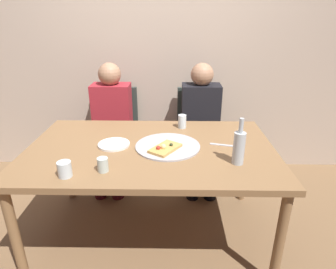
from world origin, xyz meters
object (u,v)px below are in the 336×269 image
Objects in this scene: guest_in_sweater at (111,121)px; pizza_tray at (168,146)px; pizza_slice_last at (165,148)px; plate_stack at (114,144)px; wine_bottle at (239,147)px; chair_right at (199,128)px; chair_left at (115,128)px; dining_table at (151,155)px; tumbler_near at (65,169)px; wine_glass at (103,165)px; table_knife at (226,145)px; tumbler_far at (182,121)px; guest_in_beanie at (201,121)px.

pizza_tray is at bearing 125.70° from guest_in_sweater.
pizza_slice_last is 0.37m from plate_stack.
wine_bottle is 0.32× the size of chair_right.
wine_bottle is (0.43, -0.22, 0.10)m from pizza_tray.
pizza_tray is 0.49× the size of chair_left.
dining_table is at bearing 115.30° from chair_left.
tumbler_near reaches higher than wine_glass.
dining_table is at bearing 145.70° from pizza_slice_last.
table_knife is 0.24× the size of chair_right.
guest_in_sweater is (-0.98, 0.99, -0.20)m from wine_bottle.
tumbler_far is (0.67, 0.76, 0.01)m from tumbler_near.
chair_left is 0.87m from guest_in_beanie.
pizza_slice_last is 1.07m from chair_right.
table_knife is 1.32m from chair_left.
tumbler_near is 1.60m from chair_right.
tumbler_far is at bearing 35.65° from plate_stack.
table_knife is (0.40, 0.03, -0.00)m from pizza_tray.
tumbler_far is 0.79m from guest_in_sweater.
dining_table is at bearing 157.70° from wine_bottle.
dining_table is 7.65× the size of table_knife.
chair_left is at bearing -90.00° from guest_in_sweater.
pizza_tray is 0.50m from wine_glass.
wine_glass reaches higher than table_knife.
wine_bottle is 1.41m from guest_in_sweater.
tumbler_near is at bearing -142.41° from table_knife.
guest_in_beanie is (0.67, 1.10, -0.14)m from wine_glass.
wine_glass is 0.09× the size of chair_left.
guest_in_sweater reaches higher than wine_glass.
dining_table is at bearing 53.29° from wine_glass.
wine_bottle is 0.25× the size of guest_in_sweater.
pizza_slice_last is 0.43m from table_knife.
guest_in_beanie is (0.67, 0.75, -0.10)m from plate_stack.
dining_table is 0.62m from wine_bottle.
wine_glass is at bearing -172.06° from wine_bottle.
tumbler_far is 0.45m from table_knife.
guest_in_sweater is 0.85m from guest_in_beanie.
guest_in_sweater and guest_in_beanie have the same top height.
guest_in_beanie is (0.19, 0.40, -0.15)m from tumbler_far.
tumbler_near reaches higher than table_knife.
plate_stack is at bearing 166.25° from pizza_slice_last.
tumbler_near reaches higher than pizza_slice_last.
dining_table is 18.70× the size of tumbler_near.
pizza_tray is 0.83m from guest_in_beanie.
dining_table is 0.61m from tumbler_near.
dining_table is 0.44m from tumbler_far.
plate_stack is 1.15m from chair_right.
guest_in_sweater is at bearing 89.34° from tumbler_near.
tumbler_far is 0.90m from chair_left.
tumbler_far is 0.65m from chair_right.
dining_table is 0.88m from guest_in_sweater.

